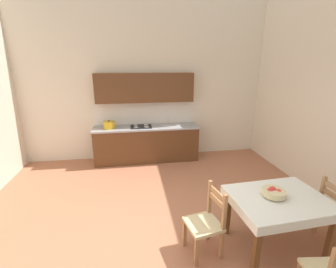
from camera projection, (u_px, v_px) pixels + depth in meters
The scene contains 6 objects.
ground_plane at pixel (163, 234), 3.50m from camera, with size 6.67×6.72×0.10m, color #AD6B4C.
wall_back at pixel (145, 81), 5.85m from camera, with size 6.67×0.12×3.97m, color silver.
kitchen_cabinetry at pixel (146, 128), 5.86m from camera, with size 2.61×0.63×2.20m.
dining_table at pixel (278, 207), 3.05m from camera, with size 1.27×0.99×0.75m.
dining_chair_tv_side at pixel (206, 223), 3.01m from camera, with size 0.49×0.49×0.93m.
fruit_bowl at pixel (274, 192), 3.02m from camera, with size 0.30×0.30×0.12m.
Camera 1 is at (-0.38, -2.88, 2.42)m, focal length 24.80 mm.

